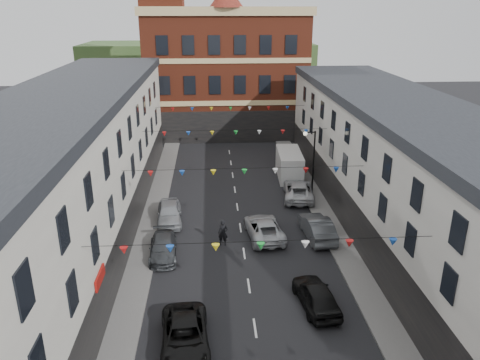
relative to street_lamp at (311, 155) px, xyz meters
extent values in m
plane|color=black|center=(-6.55, -14.00, -3.90)|extent=(160.00, 160.00, 0.00)
cube|color=#605E5B|center=(-13.45, -12.00, -3.83)|extent=(1.80, 64.00, 0.15)
cube|color=#605E5B|center=(0.35, -12.00, -3.83)|extent=(1.80, 64.00, 0.15)
cube|color=beige|center=(-18.35, -13.00, 1.10)|extent=(8.00, 56.00, 10.00)
cube|color=black|center=(-18.35, -13.00, 6.45)|extent=(8.40, 56.00, 0.70)
cube|color=black|center=(-14.30, -13.00, -2.30)|extent=(0.12, 56.00, 3.20)
cube|color=beige|center=(5.25, -13.00, 0.60)|extent=(8.00, 56.00, 9.00)
cube|color=black|center=(5.25, -13.00, 5.45)|extent=(8.40, 56.00, 0.70)
cube|color=black|center=(1.20, -13.00, -2.30)|extent=(0.12, 56.00, 3.20)
cube|color=maroon|center=(-6.55, 24.00, 3.60)|extent=(20.00, 12.00, 15.00)
cube|color=tan|center=(-6.55, 24.00, 11.60)|extent=(20.60, 12.60, 1.00)
cube|color=maroon|center=(-14.05, 21.00, 8.10)|extent=(5.00, 5.00, 24.00)
cube|color=#345327|center=(-10.55, 48.00, 1.10)|extent=(40.00, 14.00, 10.00)
cylinder|color=black|center=(0.25, 0.00, -0.90)|extent=(0.14, 0.14, 6.00)
cylinder|color=black|center=(-0.15, 0.00, 2.00)|extent=(0.90, 0.10, 0.10)
sphere|color=beige|center=(-0.60, 0.00, 1.90)|extent=(0.36, 0.36, 0.36)
imported|color=black|center=(-10.15, -19.27, -3.20)|extent=(2.68, 5.22, 1.41)
imported|color=#404347|center=(-12.05, -10.00, -3.26)|extent=(2.04, 4.54, 1.29)
imported|color=#989BA0|center=(-12.05, -4.60, -3.11)|extent=(2.21, 4.80, 1.59)
imported|color=black|center=(-2.95, -16.34, -3.15)|extent=(2.33, 4.64, 1.52)
imported|color=#4B4E52|center=(-1.05, -7.92, -3.09)|extent=(2.07, 5.03, 1.62)
imported|color=#B9BABE|center=(-1.05, -0.42, -3.14)|extent=(3.22, 5.76, 1.52)
imported|color=silver|center=(-4.92, -7.60, -3.18)|extent=(2.92, 5.41, 1.44)
cube|color=silver|center=(-0.95, 5.28, -2.62)|extent=(2.53, 5.91, 2.57)
imported|color=black|center=(-7.96, -8.68, -2.95)|extent=(0.77, 0.58, 1.91)
camera|label=1|loc=(-8.65, -38.33, 12.02)|focal=35.00mm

